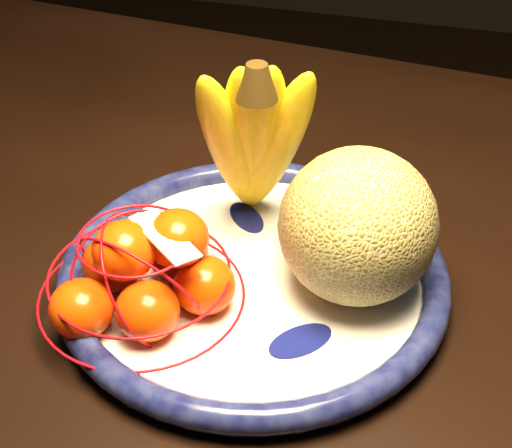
% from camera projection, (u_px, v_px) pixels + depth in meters
% --- Properties ---
extents(dining_table, '(1.59, 1.06, 0.75)m').
position_uv_depth(dining_table, '(117.00, 249.00, 0.93)').
color(dining_table, black).
rests_on(dining_table, ground).
extents(fruit_bowl, '(0.37, 0.37, 0.03)m').
position_uv_depth(fruit_bowl, '(253.00, 276.00, 0.75)').
color(fruit_bowl, white).
rests_on(fruit_bowl, dining_table).
extents(cantaloupe, '(0.14, 0.14, 0.14)m').
position_uv_depth(cantaloupe, '(358.00, 226.00, 0.69)').
color(cantaloupe, olive).
rests_on(cantaloupe, fruit_bowl).
extents(banana_bunch, '(0.14, 0.14, 0.22)m').
position_uv_depth(banana_bunch, '(254.00, 134.00, 0.74)').
color(banana_bunch, yellow).
rests_on(banana_bunch, fruit_bowl).
extents(mandarin_bag, '(0.25, 0.25, 0.12)m').
position_uv_depth(mandarin_bag, '(145.00, 274.00, 0.69)').
color(mandarin_bag, '#FF410B').
rests_on(mandarin_bag, fruit_bowl).
extents(price_tag, '(0.07, 0.07, 0.01)m').
position_uv_depth(price_tag, '(165.00, 237.00, 0.66)').
color(price_tag, white).
rests_on(price_tag, mandarin_bag).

